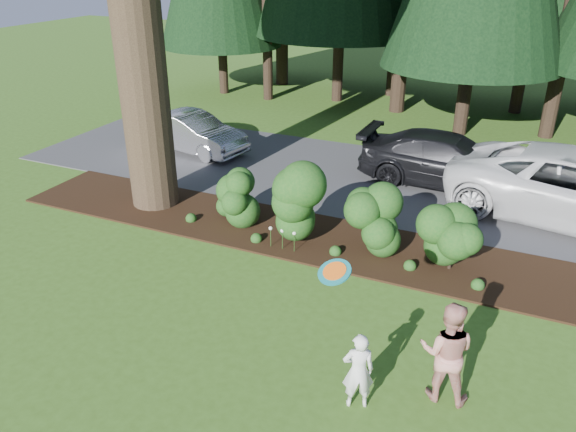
# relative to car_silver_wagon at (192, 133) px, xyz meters

# --- Properties ---
(ground) EXTENTS (80.00, 80.00, 0.00)m
(ground) POSITION_rel_car_silver_wagon_xyz_m (6.06, -7.50, -0.69)
(ground) COLOR #365A19
(ground) RESTS_ON ground
(mulch_bed) EXTENTS (16.00, 2.50, 0.05)m
(mulch_bed) POSITION_rel_car_silver_wagon_xyz_m (6.06, -4.25, -0.67)
(mulch_bed) COLOR black
(mulch_bed) RESTS_ON ground
(driveway) EXTENTS (22.00, 6.00, 0.03)m
(driveway) POSITION_rel_car_silver_wagon_xyz_m (6.06, -0.00, -0.68)
(driveway) COLOR #38383A
(driveway) RESTS_ON ground
(shrub_row) EXTENTS (6.53, 1.60, 1.61)m
(shrub_row) POSITION_rel_car_silver_wagon_xyz_m (6.83, -4.36, 0.12)
(shrub_row) COLOR #164615
(shrub_row) RESTS_ON ground
(lily_cluster) EXTENTS (0.69, 0.09, 0.57)m
(lily_cluster) POSITION_rel_car_silver_wagon_xyz_m (5.76, -5.10, -0.20)
(lily_cluster) COLOR #164615
(lily_cluster) RESTS_ON ground
(car_silver_wagon) EXTENTS (4.20, 2.07, 1.32)m
(car_silver_wagon) POSITION_rel_car_silver_wagon_xyz_m (0.00, 0.00, 0.00)
(car_silver_wagon) COLOR #B4B5B9
(car_silver_wagon) RESTS_ON driveway
(car_dark_suv) EXTENTS (5.20, 2.21, 1.50)m
(car_dark_suv) POSITION_rel_car_silver_wagon_xyz_m (8.49, 0.52, 0.09)
(car_dark_suv) COLOR black
(car_dark_suv) RESTS_ON driveway
(child) EXTENTS (0.57, 0.49, 1.32)m
(child) POSITION_rel_car_silver_wagon_xyz_m (8.85, -9.06, -0.03)
(child) COLOR white
(child) RESTS_ON ground
(adult) EXTENTS (0.88, 0.71, 1.72)m
(adult) POSITION_rel_car_silver_wagon_xyz_m (10.00, -8.33, 0.17)
(adult) COLOR red
(adult) RESTS_ON ground
(frisbee) EXTENTS (0.50, 0.45, 0.27)m
(frisbee) POSITION_rel_car_silver_wagon_xyz_m (8.48, -9.26, 1.71)
(frisbee) COLOR #157177
(frisbee) RESTS_ON ground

